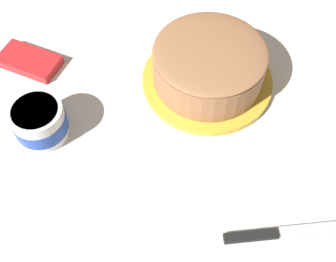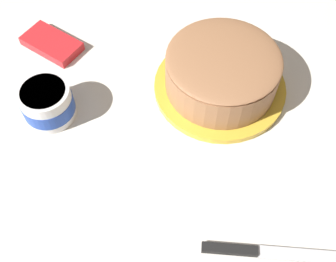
# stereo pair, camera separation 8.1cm
# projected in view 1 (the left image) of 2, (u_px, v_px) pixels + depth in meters

# --- Properties ---
(ground_plane) EXTENTS (1.54, 1.54, 0.00)m
(ground_plane) POSITION_uv_depth(u_px,v_px,m) (144.00, 177.00, 0.79)
(ground_plane) COLOR silver
(frosted_cake) EXTENTS (0.28, 0.28, 0.11)m
(frosted_cake) POSITION_uv_depth(u_px,v_px,m) (209.00, 67.00, 0.88)
(frosted_cake) COLOR gold
(frosted_cake) RESTS_ON ground_plane
(frosting_tub) EXTENTS (0.11, 0.11, 0.08)m
(frosting_tub) POSITION_uv_depth(u_px,v_px,m) (39.00, 121.00, 0.81)
(frosting_tub) COLOR white
(frosting_tub) RESTS_ON ground_plane
(spreading_knife) EXTENTS (0.23, 0.08, 0.01)m
(spreading_knife) POSITION_uv_depth(u_px,v_px,m) (278.00, 233.00, 0.73)
(spreading_knife) COLOR silver
(spreading_knife) RESTS_ON ground_plane
(candy_box_lower) EXTENTS (0.15, 0.10, 0.02)m
(candy_box_lower) POSITION_uv_depth(u_px,v_px,m) (29.00, 61.00, 0.94)
(candy_box_lower) COLOR red
(candy_box_lower) RESTS_ON ground_plane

